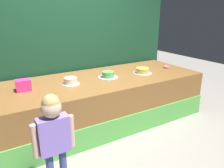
# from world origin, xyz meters

# --- Properties ---
(ground_plane) EXTENTS (12.00, 12.00, 0.00)m
(ground_plane) POSITION_xyz_m (0.00, 0.00, 0.00)
(ground_plane) COLOR gray
(stage_platform) EXTENTS (3.85, 1.32, 0.76)m
(stage_platform) POSITION_xyz_m (0.00, 0.65, 0.38)
(stage_platform) COLOR brown
(stage_platform) RESTS_ON ground_plane
(curtain_backdrop) EXTENTS (4.14, 0.08, 2.99)m
(curtain_backdrop) POSITION_xyz_m (0.00, 1.40, 1.50)
(curtain_backdrop) COLOR #19472D
(curtain_backdrop) RESTS_ON ground_plane
(child_figure) EXTENTS (0.42, 0.19, 1.09)m
(child_figure) POSITION_xyz_m (-0.93, -0.49, 0.70)
(child_figure) COLOR #3F4C8C
(child_figure) RESTS_ON ground_plane
(pink_box) EXTENTS (0.20, 0.16, 0.16)m
(pink_box) POSITION_xyz_m (-0.98, 0.69, 0.84)
(pink_box) COLOR #EE338B
(pink_box) RESTS_ON stage_platform
(donut) EXTENTS (0.12, 0.12, 0.04)m
(donut) POSITION_xyz_m (1.64, 0.61, 0.78)
(donut) COLOR pink
(donut) RESTS_ON stage_platform
(cake_center_left) EXTENTS (0.27, 0.27, 0.14)m
(cake_center_left) POSITION_xyz_m (-0.33, 0.62, 0.81)
(cake_center_left) COLOR silver
(cake_center_left) RESTS_ON stage_platform
(cake_center_right) EXTENTS (0.33, 0.33, 0.10)m
(cake_center_right) POSITION_xyz_m (0.33, 0.63, 0.81)
(cake_center_right) COLOR silver
(cake_center_right) RESTS_ON stage_platform
(cake_far_right) EXTENTS (0.33, 0.33, 0.10)m
(cake_far_right) POSITION_xyz_m (0.98, 0.54, 0.81)
(cake_far_right) COLOR silver
(cake_far_right) RESTS_ON stage_platform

